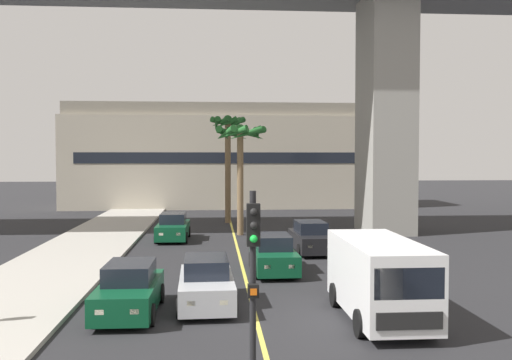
% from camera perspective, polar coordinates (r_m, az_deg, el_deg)
% --- Properties ---
extents(sidewalk_left, '(4.80, 80.00, 0.15)m').
position_cam_1_polar(sidewalk_left, '(20.27, -24.14, -11.38)').
color(sidewalk_left, '#ADA89E').
rests_on(sidewalk_left, ground).
extents(lane_stripe_center, '(0.14, 56.00, 0.01)m').
position_cam_1_polar(lane_stripe_center, '(26.98, -1.62, -7.92)').
color(lane_stripe_center, '#DBCC4C').
rests_on(lane_stripe_center, ground).
extents(pier_building_backdrop, '(30.29, 8.04, 9.80)m').
position_cam_1_polar(pier_building_backdrop, '(55.01, -3.03, 2.37)').
color(pier_building_backdrop, '#BCB29E').
rests_on(pier_building_backdrop, ground).
extents(car_queue_front, '(1.93, 4.15, 1.56)m').
position_cam_1_polar(car_queue_front, '(28.69, 5.58, -5.87)').
color(car_queue_front, black).
rests_on(car_queue_front, ground).
extents(car_queue_second, '(1.93, 4.15, 1.56)m').
position_cam_1_polar(car_queue_second, '(18.55, -5.05, -10.41)').
color(car_queue_second, '#B7BABF').
rests_on(car_queue_second, ground).
extents(car_queue_third, '(1.89, 4.13, 1.56)m').
position_cam_1_polar(car_queue_third, '(33.04, -8.38, -4.80)').
color(car_queue_third, '#0C4728').
rests_on(car_queue_third, ground).
extents(car_queue_fourth, '(1.88, 4.12, 1.56)m').
position_cam_1_polar(car_queue_fourth, '(18.00, -12.69, -10.85)').
color(car_queue_fourth, '#0C4728').
rests_on(car_queue_fourth, ground).
extents(car_queue_fifth, '(1.87, 4.12, 1.56)m').
position_cam_1_polar(car_queue_fifth, '(23.72, 1.76, -7.59)').
color(car_queue_fifth, '#0C4728').
rests_on(car_queue_fifth, ground).
extents(delivery_van, '(2.16, 5.25, 2.36)m').
position_cam_1_polar(delivery_van, '(17.20, 12.34, -9.54)').
color(delivery_van, white).
rests_on(delivery_van, ground).
extents(traffic_light_median_near, '(0.24, 0.37, 4.20)m').
position_cam_1_polar(traffic_light_median_near, '(10.32, -0.30, -9.39)').
color(traffic_light_median_near, black).
rests_on(traffic_light_median_near, ground).
extents(palm_tree_near_median, '(3.27, 3.26, 6.82)m').
position_cam_1_polar(palm_tree_near_median, '(34.61, -1.58, 3.68)').
color(palm_tree_near_median, brown).
rests_on(palm_tree_near_median, ground).
extents(palm_tree_mid_median, '(2.68, 2.70, 7.86)m').
position_cam_1_polar(palm_tree_mid_median, '(41.13, -2.87, 4.19)').
color(palm_tree_mid_median, brown).
rests_on(palm_tree_mid_median, ground).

